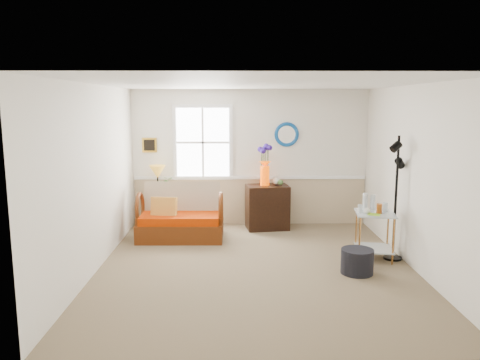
{
  "coord_description": "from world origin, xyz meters",
  "views": [
    {
      "loc": [
        -0.31,
        -6.45,
        2.34
      ],
      "look_at": [
        -0.22,
        0.5,
        1.19
      ],
      "focal_mm": 35.0,
      "sensor_mm": 36.0,
      "label": 1
    }
  ],
  "objects_px": {
    "loveseat": "(181,212)",
    "cabinet": "(267,207)",
    "side_table": "(374,236)",
    "floor_lamp": "(396,198)",
    "ottoman": "(357,261)",
    "lamp_stand": "(160,211)"
  },
  "relations": [
    {
      "from": "ottoman",
      "to": "loveseat",
      "type": "bearing_deg",
      "value": 146.72
    },
    {
      "from": "floor_lamp",
      "to": "side_table",
      "type": "bearing_deg",
      "value": 154.55
    },
    {
      "from": "loveseat",
      "to": "side_table",
      "type": "bearing_deg",
      "value": -19.49
    },
    {
      "from": "lamp_stand",
      "to": "floor_lamp",
      "type": "height_order",
      "value": "floor_lamp"
    },
    {
      "from": "loveseat",
      "to": "ottoman",
      "type": "distance_m",
      "value": 3.17
    },
    {
      "from": "side_table",
      "to": "ottoman",
      "type": "distance_m",
      "value": 0.76
    },
    {
      "from": "lamp_stand",
      "to": "loveseat",
      "type": "bearing_deg",
      "value": -58.99
    },
    {
      "from": "loveseat",
      "to": "floor_lamp",
      "type": "relative_size",
      "value": 0.78
    },
    {
      "from": "lamp_stand",
      "to": "floor_lamp",
      "type": "bearing_deg",
      "value": -27.09
    },
    {
      "from": "side_table",
      "to": "ottoman",
      "type": "bearing_deg",
      "value": -123.7
    },
    {
      "from": "side_table",
      "to": "floor_lamp",
      "type": "xyz_separation_m",
      "value": [
        0.29,
        -0.02,
        0.58
      ]
    },
    {
      "from": "lamp_stand",
      "to": "side_table",
      "type": "distance_m",
      "value": 4.04
    },
    {
      "from": "cabinet",
      "to": "side_table",
      "type": "relative_size",
      "value": 1.15
    },
    {
      "from": "cabinet",
      "to": "ottoman",
      "type": "bearing_deg",
      "value": -73.04
    },
    {
      "from": "cabinet",
      "to": "ottoman",
      "type": "xyz_separation_m",
      "value": [
        1.08,
        -2.37,
        -0.24
      ]
    },
    {
      "from": "side_table",
      "to": "cabinet",
      "type": "bearing_deg",
      "value": 130.31
    },
    {
      "from": "loveseat",
      "to": "side_table",
      "type": "distance_m",
      "value": 3.24
    },
    {
      "from": "loveseat",
      "to": "ottoman",
      "type": "bearing_deg",
      "value": -32.69
    },
    {
      "from": "floor_lamp",
      "to": "lamp_stand",
      "type": "bearing_deg",
      "value": 131.38
    },
    {
      "from": "cabinet",
      "to": "floor_lamp",
      "type": "bearing_deg",
      "value": -52.43
    },
    {
      "from": "cabinet",
      "to": "side_table",
      "type": "distance_m",
      "value": 2.31
    },
    {
      "from": "loveseat",
      "to": "cabinet",
      "type": "distance_m",
      "value": 1.68
    }
  ]
}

